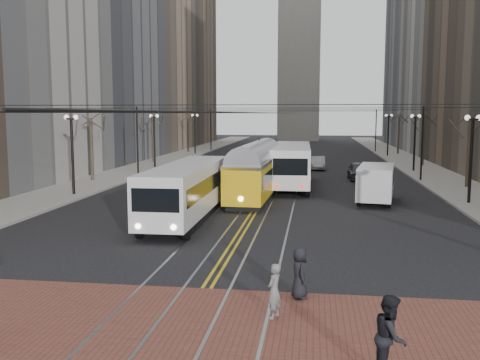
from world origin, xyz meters
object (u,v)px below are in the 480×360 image
(sedan_silver, at_px, (318,163))
(cargo_van, at_px, (376,184))
(transit_bus, at_px, (187,192))
(rear_bus, at_px, (292,166))
(pedestrian_b, at_px, (274,291))
(streetcar, at_px, (256,176))
(sedan_grey, at_px, (359,171))
(pedestrian_a, at_px, (299,273))
(pedestrian_c, at_px, (390,336))

(sedan_silver, bearing_deg, cargo_van, -80.28)
(transit_bus, height_order, rear_bus, rear_bus)
(cargo_van, height_order, pedestrian_b, cargo_van)
(transit_bus, height_order, pedestrian_b, transit_bus)
(rear_bus, height_order, pedestrian_b, rear_bus)
(streetcar, bearing_deg, sedan_grey, 56.49)
(sedan_grey, relative_size, sedan_silver, 1.11)
(cargo_van, relative_size, sedan_silver, 1.35)
(pedestrian_a, bearing_deg, pedestrian_c, -171.83)
(streetcar, relative_size, rear_bus, 1.00)
(transit_bus, relative_size, pedestrian_b, 7.67)
(transit_bus, bearing_deg, cargo_van, 32.13)
(sedan_grey, height_order, pedestrian_a, pedestrian_a)
(sedan_grey, distance_m, pedestrian_a, 32.58)
(transit_bus, relative_size, sedan_silver, 2.97)
(pedestrian_a, xyz_separation_m, pedestrian_b, (-0.69, -1.82, -0.02))
(streetcar, height_order, cargo_van, streetcar)
(streetcar, height_order, pedestrian_a, streetcar)
(pedestrian_b, distance_m, pedestrian_c, 4.29)
(transit_bus, bearing_deg, pedestrian_c, -63.08)
(transit_bus, height_order, pedestrian_a, transit_bus)
(streetcar, bearing_deg, sedan_silver, 79.19)
(streetcar, distance_m, sedan_grey, 14.05)
(sedan_grey, distance_m, pedestrian_b, 34.48)
(streetcar, bearing_deg, pedestrian_b, -80.53)
(sedan_grey, distance_m, sedan_silver, 9.19)
(sedan_silver, bearing_deg, pedestrian_b, -92.19)
(sedan_grey, xyz_separation_m, sedan_silver, (-3.64, 8.44, -0.10))
(sedan_silver, bearing_deg, transit_bus, -104.98)
(rear_bus, xyz_separation_m, sedan_silver, (2.20, 13.94, -1.01))
(rear_bus, relative_size, sedan_silver, 3.10)
(streetcar, distance_m, cargo_van, 8.33)
(sedan_grey, bearing_deg, sedan_silver, 111.37)
(pedestrian_b, relative_size, pedestrian_c, 0.85)
(pedestrian_b, bearing_deg, cargo_van, -171.31)
(rear_bus, bearing_deg, transit_bus, -111.43)
(rear_bus, bearing_deg, cargo_van, -52.44)
(sedan_grey, relative_size, pedestrian_b, 2.88)
(rear_bus, distance_m, pedestrian_c, 31.98)
(transit_bus, xyz_separation_m, rear_bus, (5.30, 14.42, 0.14))
(transit_bus, bearing_deg, rear_bus, 69.68)
(pedestrian_b, bearing_deg, transit_bus, -134.61)
(rear_bus, distance_m, cargo_van, 9.43)
(transit_bus, distance_m, cargo_van, 13.26)
(pedestrian_c, bearing_deg, pedestrian_a, 35.09)
(transit_bus, distance_m, pedestrian_b, 15.41)
(streetcar, distance_m, pedestrian_c, 26.50)
(rear_bus, relative_size, pedestrian_c, 6.78)
(sedan_silver, relative_size, pedestrian_b, 2.59)
(cargo_van, bearing_deg, sedan_silver, 109.19)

